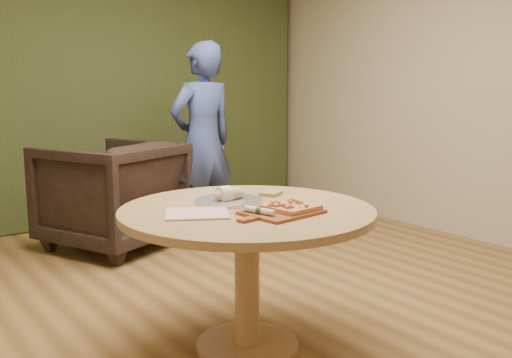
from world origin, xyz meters
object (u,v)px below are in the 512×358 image
object	(u,v)px
cutlery_roll	(260,211)
person_standing	(202,141)
bread_roll	(228,194)
flatbread_pizza	(291,207)
pedestal_table	(247,235)
pizza_paddle	(280,213)
serving_tray	(229,201)
armchair	(111,189)

from	to	relation	value
cutlery_roll	person_standing	distance (m)	2.46
bread_roll	person_standing	size ratio (longest dim) A/B	0.11
flatbread_pizza	person_standing	size ratio (longest dim) A/B	0.14
pedestal_table	pizza_paddle	size ratio (longest dim) A/B	2.78
serving_tray	armchair	bearing A→B (deg)	85.78
cutlery_roll	armchair	world-z (taller)	armchair
flatbread_pizza	serving_tray	world-z (taller)	flatbread_pizza
pizza_paddle	serving_tray	distance (m)	0.38
pedestal_table	flatbread_pizza	xyz separation A→B (m)	(0.11, -0.21, 0.17)
pedestal_table	pizza_paddle	bearing A→B (deg)	-76.76
serving_tray	armchair	size ratio (longest dim) A/B	0.36
pedestal_table	bread_roll	distance (m)	0.25
serving_tray	armchair	distance (m)	2.06
flatbread_pizza	pizza_paddle	bearing A→B (deg)	178.80
person_standing	pizza_paddle	bearing A→B (deg)	65.23
pizza_paddle	bread_roll	bearing A→B (deg)	90.41
armchair	serving_tray	bearing A→B (deg)	61.86
flatbread_pizza	armchair	size ratio (longest dim) A/B	0.25
flatbread_pizza	cutlery_roll	distance (m)	0.18
pedestal_table	armchair	bearing A→B (deg)	85.99
serving_tray	bread_roll	xyz separation A→B (m)	(-0.01, 0.00, 0.04)
person_standing	serving_tray	bearing A→B (deg)	60.24
pizza_paddle	bread_roll	size ratio (longest dim) A/B	2.40
pedestal_table	bread_roll	world-z (taller)	bread_roll
flatbread_pizza	pedestal_table	bearing A→B (deg)	118.22
serving_tray	pedestal_table	bearing A→B (deg)	-91.55
cutlery_roll	serving_tray	size ratio (longest dim) A/B	0.55
pizza_paddle	cutlery_roll	xyz separation A→B (m)	(-0.11, 0.01, 0.02)
cutlery_roll	bread_roll	xyz separation A→B (m)	(0.06, 0.37, 0.01)
armchair	person_standing	size ratio (longest dim) A/B	0.57
armchair	pizza_paddle	bearing A→B (deg)	63.57
pedestal_table	flatbread_pizza	world-z (taller)	flatbread_pizza
armchair	cutlery_roll	bearing A→B (deg)	60.85
person_standing	pedestal_table	bearing A→B (deg)	62.10
cutlery_roll	armchair	bearing A→B (deg)	68.60
bread_roll	armchair	size ratio (longest dim) A/B	0.20
pizza_paddle	flatbread_pizza	xyz separation A→B (m)	(0.06, -0.00, 0.02)
serving_tray	flatbread_pizza	bearing A→B (deg)	-74.19
pizza_paddle	serving_tray	xyz separation A→B (m)	(-0.04, 0.38, -0.00)
pedestal_table	bread_roll	size ratio (longest dim) A/B	6.67
pizza_paddle	armchair	world-z (taller)	armchair
cutlery_roll	bread_roll	bearing A→B (deg)	64.44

